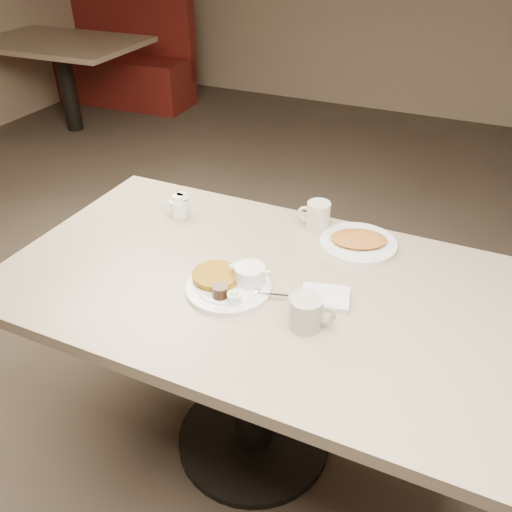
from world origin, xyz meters
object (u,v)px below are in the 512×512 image
at_px(coffee_mug_far, 317,216).
at_px(booth_back_left, 121,61).
at_px(main_plate, 231,282).
at_px(coffee_mug_near, 307,312).
at_px(hash_plate, 358,242).
at_px(diner_table, 253,322).
at_px(creamer_right, 182,204).
at_px(creamer_left, 178,206).

xyz_separation_m(coffee_mug_far, booth_back_left, (-2.93, 2.78, -0.39)).
xyz_separation_m(main_plate, coffee_mug_near, (0.25, -0.06, 0.02)).
distance_m(main_plate, hash_plate, 0.47).
distance_m(diner_table, booth_back_left, 4.24).
bearing_deg(main_plate, booth_back_left, 131.35).
xyz_separation_m(coffee_mug_near, hash_plate, (0.02, 0.45, -0.03)).
bearing_deg(hash_plate, coffee_mug_near, -92.29).
height_order(diner_table, creamer_right, creamer_right).
bearing_deg(coffee_mug_near, coffee_mug_far, 106.01).
xyz_separation_m(main_plate, coffee_mug_far, (0.11, 0.43, 0.03)).
relative_size(coffee_mug_far, hash_plate, 0.36).
bearing_deg(creamer_right, hash_plate, 4.87).
height_order(diner_table, booth_back_left, booth_back_left).
relative_size(main_plate, creamer_left, 3.65).
bearing_deg(main_plate, coffee_mug_far, 74.98).
bearing_deg(creamer_right, coffee_mug_far, 11.71).
bearing_deg(hash_plate, coffee_mug_far, 164.34).
distance_m(coffee_mug_near, creamer_left, 0.72).
relative_size(diner_table, hash_plate, 4.67).
bearing_deg(coffee_mug_near, booth_back_left, 133.26).
distance_m(coffee_mug_near, hash_plate, 0.45).
bearing_deg(creamer_right, creamer_left, -106.52).
distance_m(main_plate, creamer_right, 0.49).
relative_size(diner_table, coffee_mug_far, 12.96).
xyz_separation_m(diner_table, main_plate, (-0.04, -0.07, 0.19)).
height_order(main_plate, creamer_left, creamer_left).
bearing_deg(diner_table, creamer_right, 147.05).
bearing_deg(diner_table, hash_plate, 53.18).
bearing_deg(hash_plate, main_plate, -125.54).
xyz_separation_m(main_plate, creamer_left, (-0.37, 0.31, 0.01)).
distance_m(coffee_mug_near, booth_back_left, 4.50).
distance_m(coffee_mug_far, creamer_right, 0.48).
bearing_deg(diner_table, creamer_left, 149.39).
relative_size(creamer_left, creamer_right, 1.09).
bearing_deg(creamer_right, coffee_mug_near, -32.51).
relative_size(diner_table, booth_back_left, 0.93).
distance_m(diner_table, coffee_mug_near, 0.33).
height_order(creamer_right, booth_back_left, booth_back_left).
bearing_deg(creamer_left, booth_back_left, 130.29).
distance_m(creamer_left, booth_back_left, 3.81).
bearing_deg(creamer_right, booth_back_left, 130.54).
height_order(coffee_mug_far, hash_plate, coffee_mug_far).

